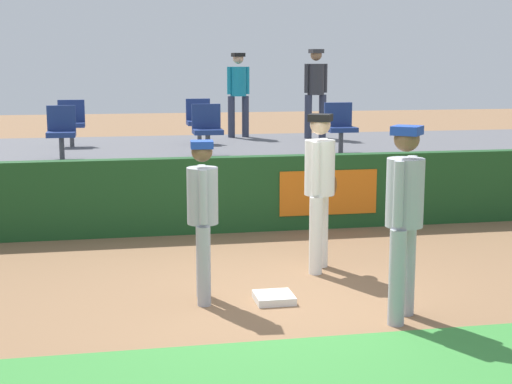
{
  "coord_description": "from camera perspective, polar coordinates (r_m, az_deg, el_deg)",
  "views": [
    {
      "loc": [
        -1.56,
        -7.27,
        2.49
      ],
      "look_at": [
        0.06,
        1.17,
        1.0
      ],
      "focal_mm": 52.86,
      "sensor_mm": 36.0,
      "label": 1
    }
  ],
  "objects": [
    {
      "name": "spectator_capped",
      "position": [
        15.26,
        4.54,
        7.93
      ],
      "size": [
        0.49,
        0.38,
        1.77
      ],
      "rotation": [
        0.0,
        0.0,
        3.3
      ],
      "color": "#33384C",
      "rests_on": "bleacher_platform"
    },
    {
      "name": "player_fielder_home",
      "position": [
        8.98,
        4.87,
        0.82
      ],
      "size": [
        0.54,
        0.5,
        1.88
      ],
      "rotation": [
        0.0,
        0.0,
        -2.05
      ],
      "color": "white",
      "rests_on": "ground_plane"
    },
    {
      "name": "bleacher_platform",
      "position": [
        13.62,
        -4.21,
        1.33
      ],
      "size": [
        18.0,
        4.8,
        0.97
      ],
      "primitive_type": "cube",
      "color": "#59595E",
      "rests_on": "ground_plane"
    },
    {
      "name": "player_coach_visitor",
      "position": [
        7.33,
        11.16,
        -1.29
      ],
      "size": [
        0.51,
        0.51,
        1.9
      ],
      "rotation": [
        0.0,
        0.0,
        -2.24
      ],
      "color": "#9EA3AD",
      "rests_on": "ground_plane"
    },
    {
      "name": "player_runner_visitor",
      "position": [
        7.81,
        -4.06,
        -1.32
      ],
      "size": [
        0.35,
        0.47,
        1.7
      ],
      "rotation": [
        0.0,
        0.0,
        -1.66
      ],
      "color": "#9EA3AD",
      "rests_on": "ground_plane"
    },
    {
      "name": "seat_front_right",
      "position": [
        12.87,
        6.37,
        5.09
      ],
      "size": [
        0.48,
        0.44,
        0.84
      ],
      "color": "#4C4C51",
      "rests_on": "bleacher_platform"
    },
    {
      "name": "field_wall",
      "position": [
        11.09,
        -2.61,
        -0.2
      ],
      "size": [
        18.0,
        0.26,
        1.12
      ],
      "color": "#19471E",
      "rests_on": "ground_plane"
    },
    {
      "name": "seat_back_center",
      "position": [
        14.18,
        -4.35,
        5.55
      ],
      "size": [
        0.45,
        0.44,
        0.84
      ],
      "color": "#4C4C51",
      "rests_on": "bleacher_platform"
    },
    {
      "name": "spectator_hooded",
      "position": [
        15.41,
        -1.35,
        7.82
      ],
      "size": [
        0.47,
        0.37,
        1.7
      ],
      "rotation": [
        0.0,
        0.0,
        3.31
      ],
      "color": "#33384C",
      "rests_on": "bleacher_platform"
    },
    {
      "name": "first_base",
      "position": [
        8.0,
        1.37,
        -8.0
      ],
      "size": [
        0.4,
        0.4,
        0.08
      ],
      "primitive_type": "cube",
      "color": "white",
      "rests_on": "ground_plane"
    },
    {
      "name": "seat_front_center",
      "position": [
        12.39,
        -3.72,
        4.95
      ],
      "size": [
        0.47,
        0.44,
        0.84
      ],
      "color": "#4C4C51",
      "rests_on": "bleacher_platform"
    },
    {
      "name": "seat_front_left",
      "position": [
        12.32,
        -14.52,
        4.62
      ],
      "size": [
        0.44,
        0.44,
        0.84
      ],
      "color": "#4C4C51",
      "rests_on": "bleacher_platform"
    },
    {
      "name": "ground_plane",
      "position": [
        7.84,
        1.17,
        -8.68
      ],
      "size": [
        60.0,
        60.0,
        0.0
      ],
      "primitive_type": "plane",
      "color": "#846042"
    },
    {
      "name": "seat_back_left",
      "position": [
        14.11,
        -13.79,
        5.28
      ],
      "size": [
        0.48,
        0.44,
        0.84
      ],
      "color": "#4C4C51",
      "rests_on": "bleacher_platform"
    }
  ]
}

